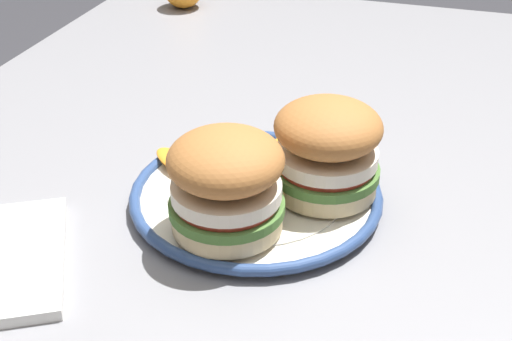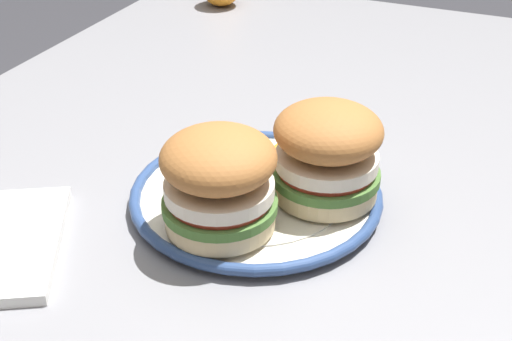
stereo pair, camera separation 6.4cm
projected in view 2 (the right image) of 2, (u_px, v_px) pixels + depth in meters
The scene contains 7 objects.
dining_table at pixel (253, 266), 0.79m from camera, with size 1.44×0.95×0.76m.
dinner_plate at pixel (256, 195), 0.73m from camera, with size 0.27×0.27×0.02m.
sandwich_half_left at pixel (327, 151), 0.69m from camera, with size 0.15×0.15×0.10m.
sandwich_half_right at pixel (221, 180), 0.65m from camera, with size 0.15×0.15×0.10m.
orange_peel_curled at pixel (296, 153), 0.78m from camera, with size 0.07×0.07×0.01m.
orange_peel_strip_long at pixel (232, 174), 0.75m from camera, with size 0.08×0.04×0.01m.
orange_peel_strip_short at pixel (183, 158), 0.78m from camera, with size 0.07×0.08×0.01m.
Camera 2 is at (0.57, 0.25, 1.18)m, focal length 48.63 mm.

